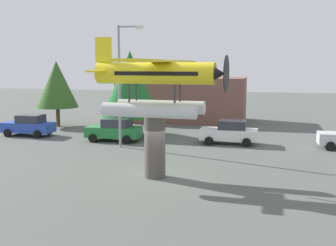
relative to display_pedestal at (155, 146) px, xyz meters
The scene contains 10 objects.
ground_plane 1.63m from the display_pedestal, ahead, with size 140.00×140.00×0.00m, color #515651.
display_pedestal is the anchor object (origin of this frame).
floatplane_monument 3.31m from the display_pedestal, ahead, with size 6.96×10.44×4.00m.
car_near_blue 16.65m from the display_pedestal, 143.82° to the left, with size 4.20×2.02×1.76m.
car_mid_green 10.82m from the display_pedestal, 121.83° to the left, with size 4.20×2.02×1.76m.
car_far_white 10.54m from the display_pedestal, 73.17° to the left, with size 4.20×2.02×1.76m.
streetlight_primary 8.95m from the display_pedestal, 121.06° to the left, with size 1.84×0.28×8.54m.
storefront_building 22.19m from the display_pedestal, 97.38° to the left, with size 12.89×6.23×4.54m, color brown.
tree_west 20.56m from the display_pedestal, 131.92° to the left, with size 3.95×3.95×6.21m.
tree_east 13.53m from the display_pedestal, 113.79° to the left, with size 4.89×4.89×6.97m.
Camera 1 is at (5.44, -20.25, 5.85)m, focal length 43.90 mm.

